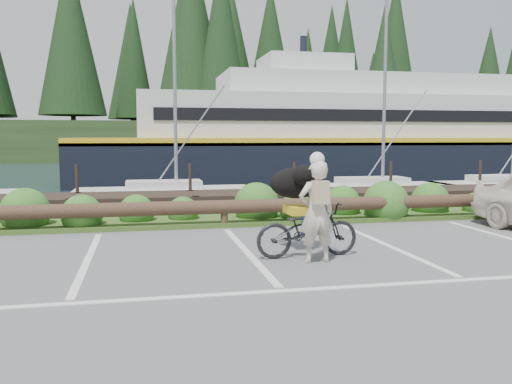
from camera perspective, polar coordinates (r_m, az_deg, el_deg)
The scene contains 7 objects.
ground at distance 7.39m, azimuth 2.00°, elevation -9.55°, with size 72.00×72.00×0.00m, color #545557.
harbor_backdrop at distance 85.38m, azimuth -10.46°, elevation 4.40°, with size 170.00×160.00×30.00m.
vegetation_strip at distance 12.48m, azimuth -3.84°, elevation -2.99°, with size 34.00×1.60×0.10m, color #3D5B21.
log_rail at distance 11.80m, azimuth -3.36°, elevation -3.74°, with size 32.00×0.30×0.60m, color #443021, non-canonical shape.
bicycle at distance 8.89m, azimuth 5.42°, elevation -3.96°, with size 0.60×1.72×0.90m, color black.
cyclist at distance 8.47m, azimuth 6.39°, elevation -2.09°, with size 0.58×0.38×1.59m, color beige.
dog at distance 9.32m, azimuth 4.29°, elevation 0.97°, with size 0.93×0.46×0.54m, color black.
Camera 1 is at (-1.71, -6.92, 1.96)m, focal length 38.00 mm.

